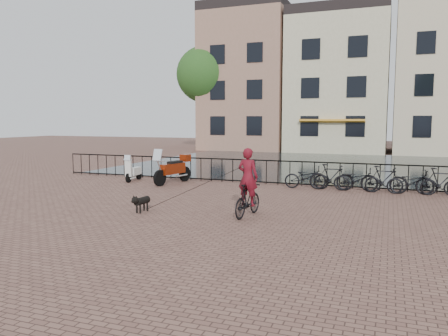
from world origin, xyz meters
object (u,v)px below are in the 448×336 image
(dog, at_px, (142,203))
(cyclist, at_px, (248,186))
(motorcycle, at_px, (173,165))
(scooter, at_px, (134,167))

(dog, bearing_deg, cyclist, 13.96)
(motorcycle, xyz_separation_m, scooter, (-1.98, 0.10, -0.16))
(cyclist, xyz_separation_m, motorcycle, (-4.90, 4.92, -0.08))
(dog, bearing_deg, motorcycle, 112.77)
(cyclist, relative_size, scooter, 1.67)
(cyclist, bearing_deg, scooter, -28.67)
(dog, relative_size, motorcycle, 0.36)
(dog, relative_size, scooter, 0.60)
(scooter, bearing_deg, cyclist, -42.63)
(cyclist, relative_size, motorcycle, 1.01)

